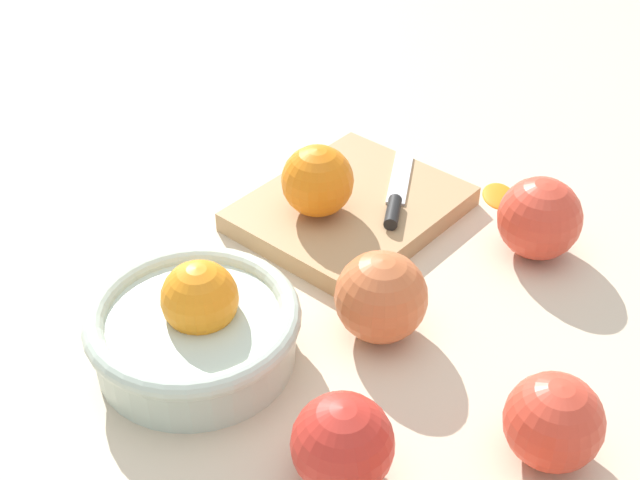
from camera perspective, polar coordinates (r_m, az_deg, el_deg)
The scene contains 10 objects.
ground_plane at distance 0.83m, azimuth 5.28°, elevation -2.50°, with size 2.40×2.40×0.00m, color beige.
bowl at distance 0.73m, azimuth -8.28°, elevation -5.73°, with size 0.18×0.18×0.09m.
cutting_board at distance 0.90m, azimuth 2.04°, elevation 2.07°, with size 0.22×0.18×0.02m, color tan.
orange_on_board at distance 0.86m, azimuth -0.16°, elevation 3.93°, with size 0.07×0.07×0.07m, color orange.
knife at distance 0.90m, azimuth 5.08°, elevation 2.94°, with size 0.15×0.07×0.01m.
apple_front_left_2 at distance 0.63m, azimuth 1.50°, elevation -13.34°, with size 0.08×0.08×0.08m, color red.
apple_front_left_3 at distance 0.67m, azimuth 15.21°, elevation -11.54°, with size 0.07×0.07×0.07m, color #D6422D.
apple_mid_left at distance 0.74m, azimuth 4.07°, elevation -3.78°, with size 0.08×0.08×0.08m, color #CC6638.
apple_front_right at distance 0.86m, azimuth 14.34°, elevation 1.40°, with size 0.08×0.08×0.08m, color #D6422D.
citrus_peel at distance 0.96m, azimuth 11.80°, elevation 3.04°, with size 0.05×0.04×0.01m, color orange.
Camera 1 is at (-0.59, -0.25, 0.53)m, focal length 48.33 mm.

